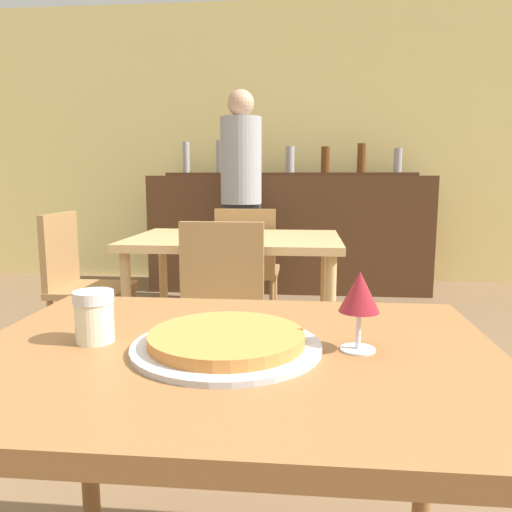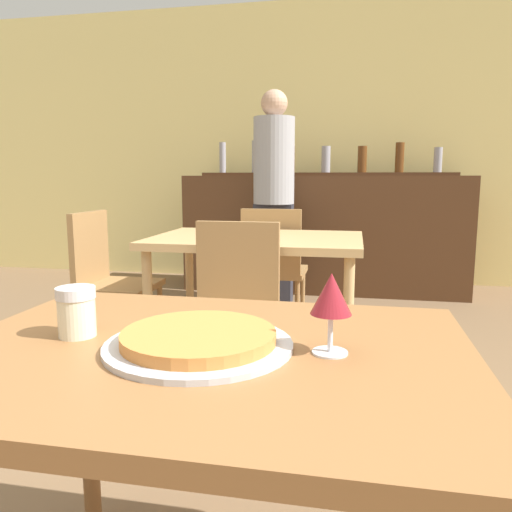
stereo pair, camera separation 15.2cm
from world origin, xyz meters
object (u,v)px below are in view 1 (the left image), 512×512
Objects in this scene: chair_far_side_back at (247,264)px; person_standing at (241,190)px; chair_far_side_front at (218,308)px; pizza_tray at (227,342)px; chair_far_side_left at (79,278)px; wine_glass at (359,294)px; cheese_shaker at (94,316)px.

person_standing is at bearing -80.80° from chair_far_side_back.
chair_far_side_back is at bearing -80.80° from person_standing.
chair_far_side_front and chair_far_side_back have the same top height.
chair_far_side_front is 1.18m from pizza_tray.
pizza_tray is (1.10, -1.70, 0.24)m from chair_far_side_left.
chair_far_side_front is at bearing 100.68° from pizza_tray.
person_standing is at bearing 101.15° from wine_glass.
chair_far_side_front is 5.50× the size of wine_glass.
chair_far_side_left is at bearing 129.05° from wine_glass.
chair_far_side_back reaches higher than pizza_tray.
pizza_tray is (0.22, -2.25, 0.24)m from chair_far_side_back.
chair_far_side_left is 8.13× the size of cheese_shaker.
chair_far_side_front is 1.11m from chair_far_side_back.
chair_far_side_front is 1.26m from wine_glass.
wine_glass reaches higher than cheese_shaker.
cheese_shaker is 3.21m from person_standing.
cheese_shaker is at bearing 175.31° from pizza_tray.
chair_far_side_left is at bearing 122.96° from pizza_tray.
chair_far_side_back is 5.50× the size of wine_glass.
chair_far_side_front is at bearing -122.15° from chair_far_side_left.
chair_far_side_back is at bearing 90.00° from chair_far_side_front.
pizza_tray is at bearing -147.04° from chair_far_side_left.
chair_far_side_left is 2.18m from wine_glass.
chair_far_side_front is 8.13× the size of cheese_shaker.
chair_far_side_left reaches higher than pizza_tray.
chair_far_side_left is at bearing 32.15° from chair_far_side_back.
cheese_shaker is 0.54m from wine_glass.
chair_far_side_front is at bearing 112.96° from wine_glass.
chair_far_side_left is (-0.88, -0.56, 0.00)m from chair_far_side_back.
chair_far_side_left is 2.04m from pizza_tray.
cheese_shaker is at bearing -93.31° from chair_far_side_front.
cheese_shaker is at bearing -88.33° from person_standing.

